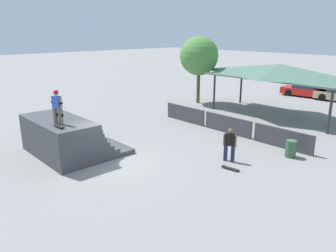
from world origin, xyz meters
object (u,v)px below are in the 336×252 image
(trash_bin, at_px, (291,149))
(skateboard_on_ground, at_px, (230,168))
(skater_on_deck, at_px, (57,105))
(skateboard_on_deck, at_px, (59,126))
(parked_car_red, at_px, (306,90))
(bystander_walking, at_px, (230,143))
(tree_beside_pavilion, at_px, (199,56))

(trash_bin, bearing_deg, skateboard_on_ground, -107.32)
(skater_on_deck, relative_size, skateboard_on_deck, 2.00)
(skater_on_deck, height_order, parked_car_red, skater_on_deck)
(skateboard_on_deck, height_order, bystander_walking, skateboard_on_deck)
(trash_bin, xyz_separation_m, parked_car_red, (-6.68, 15.67, 0.18))
(bystander_walking, xyz_separation_m, parked_car_red, (-4.96, 18.35, -0.30))
(skateboard_on_deck, bearing_deg, tree_beside_pavilion, 109.03)
(skater_on_deck, relative_size, parked_car_red, 0.35)
(tree_beside_pavilion, xyz_separation_m, parked_car_red, (5.05, 9.56, -3.38))
(skateboard_on_deck, xyz_separation_m, trash_bin, (6.50, 8.84, -1.50))
(bystander_walking, xyz_separation_m, tree_beside_pavilion, (-10.02, 8.80, 3.07))
(skater_on_deck, bearing_deg, bystander_walking, 28.84)
(skateboard_on_deck, distance_m, skateboard_on_ground, 7.87)
(tree_beside_pavilion, xyz_separation_m, trash_bin, (11.73, -6.11, -3.55))
(skater_on_deck, distance_m, tree_beside_pavilion, 15.47)
(skater_on_deck, relative_size, bystander_walking, 0.98)
(bystander_walking, bearing_deg, tree_beside_pavilion, -61.27)
(trash_bin, relative_size, parked_car_red, 0.19)
(skater_on_deck, xyz_separation_m, bystander_walking, (5.35, 5.90, -1.88))
(bystander_walking, xyz_separation_m, trash_bin, (1.71, 2.69, -0.48))
(skater_on_deck, bearing_deg, parked_car_red, 70.11)
(trash_bin, distance_m, parked_car_red, 17.03)
(skateboard_on_deck, relative_size, tree_beside_pavilion, 0.14)
(skateboard_on_deck, height_order, skateboard_on_ground, skateboard_on_deck)
(skater_on_deck, bearing_deg, skateboard_on_ground, 21.67)
(tree_beside_pavilion, bearing_deg, parked_car_red, 62.12)
(trash_bin, bearing_deg, tree_beside_pavilion, 152.49)
(bystander_walking, bearing_deg, parked_car_red, -94.85)
(skateboard_on_deck, xyz_separation_m, skateboard_on_ground, (5.43, 5.39, -1.87))
(parked_car_red, bearing_deg, tree_beside_pavilion, -123.71)
(skater_on_deck, height_order, tree_beside_pavilion, tree_beside_pavilion)
(trash_bin, bearing_deg, parked_car_red, 113.08)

